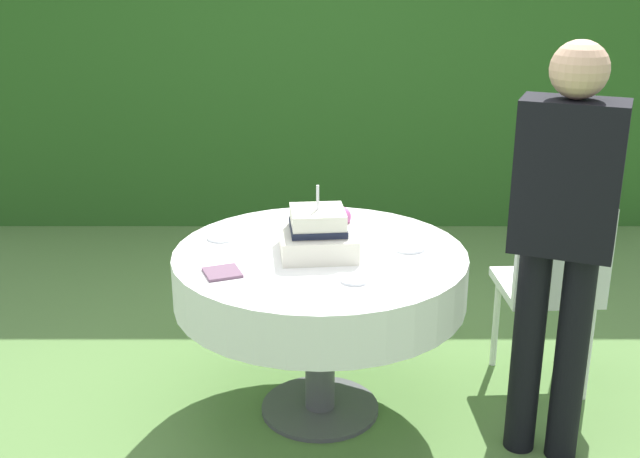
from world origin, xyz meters
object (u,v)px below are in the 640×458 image
object	(u,v)px
cake_table	(321,278)
napkin_stack	(223,272)
wedding_cake	(320,234)
garden_chair	(554,280)
serving_plate_left	(223,237)
serving_plate_far	(410,247)
standing_person	(563,230)
serving_plate_near	(356,280)

from	to	relation	value
cake_table	napkin_stack	size ratio (longest dim) A/B	9.13
wedding_cake	garden_chair	world-z (taller)	wedding_cake
napkin_stack	garden_chair	xyz separation A→B (m)	(1.36, 0.39, -0.20)
wedding_cake	serving_plate_left	world-z (taller)	wedding_cake
serving_plate_far	garden_chair	xyz separation A→B (m)	(0.64, 0.12, -0.20)
serving_plate_far	garden_chair	world-z (taller)	garden_chair
standing_person	serving_plate_near	bearing A→B (deg)	-179.88
wedding_cake	standing_person	xyz separation A→B (m)	(0.87, -0.29, 0.12)
wedding_cake	serving_plate_left	distance (m)	0.45
serving_plate_far	cake_table	bearing A→B (deg)	-173.89
cake_table	napkin_stack	world-z (taller)	napkin_stack
cake_table	garden_chair	bearing A→B (deg)	9.26
serving_plate_near	serving_plate_left	distance (m)	0.70
cake_table	wedding_cake	xyz separation A→B (m)	(-0.00, -0.01, 0.19)
wedding_cake	garden_chair	size ratio (longest dim) A/B	0.37
cake_table	serving_plate_far	size ratio (longest dim) A/B	8.54
garden_chair	serving_plate_near	bearing A→B (deg)	-152.24
serving_plate_near	standing_person	distance (m)	0.77
serving_plate_near	serving_plate_far	size ratio (longest dim) A/B	0.76
serving_plate_left	standing_person	size ratio (longest dim) A/B	0.07
garden_chair	standing_person	size ratio (longest dim) A/B	0.56
serving_plate_near	cake_table	bearing A→B (deg)	113.30
wedding_cake	garden_chair	xyz separation A→B (m)	(1.00, 0.17, -0.27)
serving_plate_left	napkin_stack	size ratio (longest dim) A/B	0.92
serving_plate_near	wedding_cake	bearing A→B (deg)	114.63
serving_plate_left	standing_person	distance (m)	1.37
wedding_cake	serving_plate_near	xyz separation A→B (m)	(0.13, -0.29, -0.07)
wedding_cake	serving_plate_far	xyz separation A→B (m)	(0.36, 0.05, -0.07)
serving_plate_near	napkin_stack	distance (m)	0.50
wedding_cake	serving_plate_far	size ratio (longest dim) A/B	2.35
serving_plate_near	garden_chair	bearing A→B (deg)	27.76
wedding_cake	serving_plate_far	world-z (taller)	wedding_cake
cake_table	serving_plate_near	size ratio (longest dim) A/B	11.27
serving_plate_far	napkin_stack	bearing A→B (deg)	-159.86
wedding_cake	standing_person	size ratio (longest dim) A/B	0.20
wedding_cake	napkin_stack	world-z (taller)	wedding_cake
cake_table	wedding_cake	distance (m)	0.19
wedding_cake	serving_plate_near	bearing A→B (deg)	-65.37
serving_plate_near	garden_chair	distance (m)	1.00
serving_plate_far	serving_plate_near	bearing A→B (deg)	-124.78
cake_table	napkin_stack	xyz separation A→B (m)	(-0.37, -0.23, 0.12)
serving_plate_near	garden_chair	xyz separation A→B (m)	(0.87, 0.46, -0.20)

